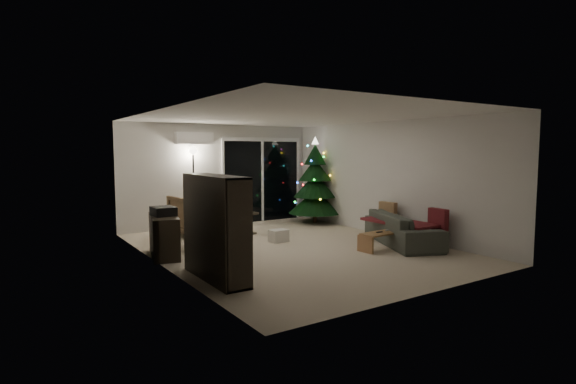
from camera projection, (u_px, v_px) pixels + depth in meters
name	position (u px, v px, depth m)	size (l,w,h in m)	color
room	(272.00, 189.00, 9.97)	(6.50, 7.51, 2.60)	beige
bookshelf	(204.00, 229.00, 6.36)	(0.38, 1.51, 1.51)	black
media_cabinet	(164.00, 236.00, 7.89)	(0.43, 1.16, 0.72)	black
stereo	(163.00, 211.00, 7.85)	(0.37, 0.43, 0.15)	black
armchair	(196.00, 215.00, 9.93)	(0.95, 0.98, 0.89)	brown
ottoman	(209.00, 236.00, 8.56)	(0.51, 0.51, 0.46)	beige
cardboard_box_a	(196.00, 244.00, 8.34)	(0.38, 0.29, 0.27)	silver
cardboard_box_b	(279.00, 236.00, 9.16)	(0.36, 0.27, 0.25)	silver
side_table	(250.00, 223.00, 10.06)	(0.38, 0.38, 0.47)	black
floor_lamp	(194.00, 189.00, 10.64)	(0.30, 0.30, 1.90)	black
sofa	(403.00, 229.00, 8.92)	(2.13, 0.83, 0.62)	#323430
sofa_throw	(399.00, 222.00, 8.85)	(0.66, 1.53, 0.05)	#5B1C18
cushion_a	(388.00, 212.00, 9.58)	(0.12, 0.41, 0.41)	#9F7953
cushion_b	(438.00, 219.00, 8.49)	(0.12, 0.41, 0.41)	#5B1C18
coffee_table	(385.00, 240.00, 8.46)	(1.06, 0.37, 0.34)	#A06F4B
remote_a	(379.00, 232.00, 8.36)	(0.13, 0.04, 0.02)	black
remote_b	(387.00, 230.00, 8.54)	(0.12, 0.04, 0.02)	slate
christmas_tree	(315.00, 180.00, 11.53)	(1.37, 1.37, 2.21)	black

